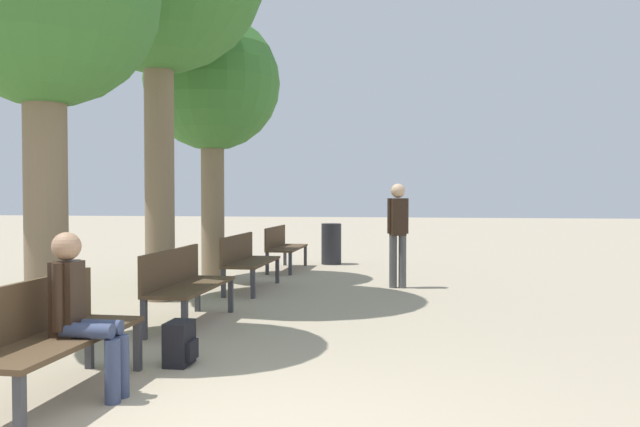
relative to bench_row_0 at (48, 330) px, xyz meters
name	(u,v)px	position (x,y,z in m)	size (l,w,h in m)	color
bench_row_0	(48,330)	(0.00, 0.00, 0.00)	(0.54, 1.72, 0.89)	#4C3823
bench_row_1	(184,280)	(0.00, 2.74, 0.00)	(0.54, 1.72, 0.89)	#4C3823
bench_row_2	(246,258)	(0.00, 5.48, 0.00)	(0.54, 1.72, 0.89)	#4C3823
bench_row_3	(283,244)	(0.00, 8.22, 0.00)	(0.54, 1.72, 0.89)	#4C3823
tree_row_2	(212,86)	(-0.98, 6.70, 3.00)	(2.47, 2.47, 4.83)	#7A664C
person_seated	(81,309)	(0.24, 0.05, 0.15)	(0.56, 0.32, 1.25)	#384260
backpack	(180,344)	(0.62, 1.05, -0.33)	(0.25, 0.31, 0.40)	black
pedestrian_near	(398,228)	(2.42, 6.08, 0.46)	(0.35, 0.27, 1.72)	#4C4C4C
trash_bin	(331,244)	(0.84, 9.43, -0.07)	(0.44, 0.44, 0.90)	#232328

